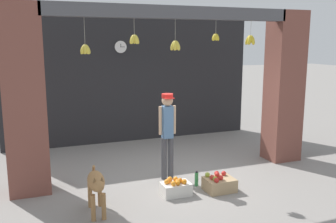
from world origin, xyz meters
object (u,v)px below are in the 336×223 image
shopkeeper (167,129)px  water_bottle (196,179)px  wall_clock (121,47)px  fruit_crate_apples (219,184)px  dog (96,184)px  fruit_crate_oranges (176,188)px

shopkeeper → water_bottle: 1.10m
water_bottle → wall_clock: bearing=98.3°
shopkeeper → fruit_crate_apples: (0.66, -0.91, -0.88)m
dog → shopkeeper: 1.98m
fruit_crate_oranges → fruit_crate_apples: fruit_crate_apples is taller
water_bottle → dog: bearing=-165.4°
shopkeeper → dog: bearing=36.5°
water_bottle → fruit_crate_apples: bearing=-51.3°
dog → wall_clock: (1.44, 4.10, 2.04)m
wall_clock → water_bottle: bearing=-81.7°
dog → fruit_crate_oranges: bearing=104.0°
dog → shopkeeper: (1.59, 1.06, 0.51)m
dog → fruit_crate_apples: (2.25, 0.15, -0.37)m
shopkeeper → fruit_crate_apples: size_ratio=3.24×
dog → shopkeeper: size_ratio=0.56×
shopkeeper → water_bottle: (0.38, -0.55, -0.88)m
dog → water_bottle: size_ratio=3.36×
dog → fruit_crate_apples: 2.29m
shopkeeper → fruit_crate_apples: bearing=128.9°
dog → wall_clock: 4.80m
dog → fruit_crate_oranges: size_ratio=1.88×
dog → wall_clock: bearing=164.5°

